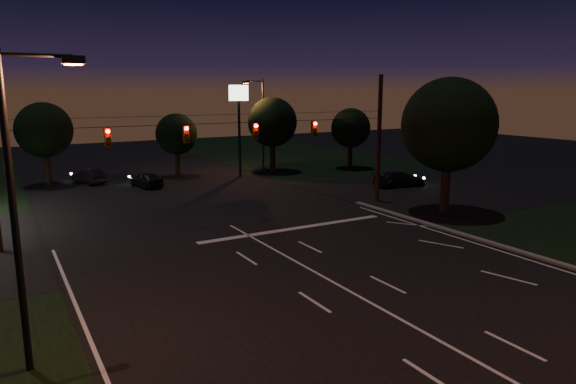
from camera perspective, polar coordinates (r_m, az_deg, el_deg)
ground at (r=19.47m, az=10.81°, el=-12.88°), size 140.00×140.00×0.00m
cross_street_right at (r=43.98m, az=17.05°, el=0.35°), size 20.00×16.00×0.02m
stop_bar at (r=29.96m, az=0.79°, el=-4.05°), size 12.00×0.50×0.01m
utility_pole_right at (r=37.83m, az=9.84°, el=-1.01°), size 0.30×0.30×9.00m
utility_pole_left at (r=29.41m, az=-29.32°, el=-5.83°), size 0.28×0.28×8.00m
signal_span at (r=30.76m, az=-7.36°, el=6.66°), size 24.00×0.40×1.56m
pole_sign_right at (r=47.68m, az=-5.48°, el=9.15°), size 1.80×0.30×8.40m
street_light_left at (r=15.57m, az=-27.44°, el=0.19°), size 2.20×0.35×9.00m
street_light_right_far at (r=50.92m, az=-3.06°, el=8.18°), size 2.20×0.35×9.00m
tree_right_near at (r=34.62m, az=17.27°, el=7.03°), size 6.00×6.00×8.76m
tree_far_b at (r=47.73m, az=-25.46°, el=6.17°), size 4.60×4.60×6.98m
tree_far_c at (r=48.91m, az=-12.31°, el=6.25°), size 3.80×3.80×5.86m
tree_far_d at (r=50.54m, az=-1.80°, el=7.70°), size 4.80×4.80×7.30m
tree_far_e at (r=53.18m, az=6.92°, el=7.03°), size 4.00×4.00×6.18m
car_oncoming_a at (r=44.29m, az=-15.44°, el=1.36°), size 2.22×3.98×1.28m
car_oncoming_b at (r=47.60m, az=-21.24°, el=1.66°), size 2.52×4.11×1.28m
car_cross at (r=43.83m, az=12.29°, el=1.43°), size 4.73×2.44×1.31m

